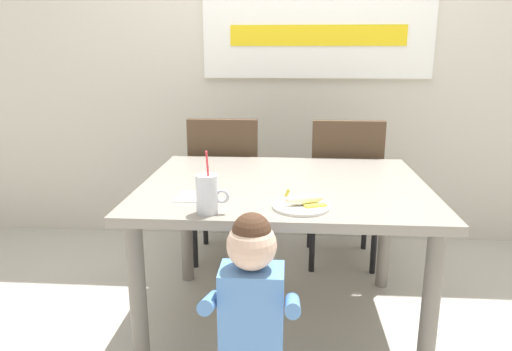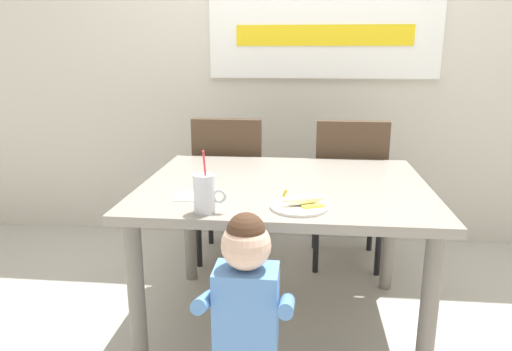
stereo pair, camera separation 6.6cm
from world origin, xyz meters
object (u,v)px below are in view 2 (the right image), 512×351
(milk_cup, at_px, (205,196))
(paper_napkin, at_px, (193,196))
(dining_table, at_px, (284,202))
(peeled_banana, at_px, (303,200))
(dining_chair_right, at_px, (348,186))
(snack_plate, at_px, (299,207))
(dining_chair_left, at_px, (230,182))
(toddler_standing, at_px, (246,299))

(milk_cup, relative_size, paper_napkin, 1.67)
(dining_table, distance_m, peeled_banana, 0.39)
(dining_chair_right, bearing_deg, snack_plate, 75.14)
(dining_chair_right, xyz_separation_m, milk_cup, (-0.65, -1.18, 0.28))
(milk_cup, distance_m, peeled_banana, 0.39)
(snack_plate, bearing_deg, dining_chair_left, 112.33)
(dining_table, bearing_deg, milk_cup, -122.04)
(snack_plate, xyz_separation_m, paper_napkin, (-0.45, 0.11, -0.00))
(dining_chair_left, relative_size, milk_cup, 3.84)
(milk_cup, height_order, paper_napkin, milk_cup)
(toddler_standing, height_order, peeled_banana, toddler_standing)
(dining_table, relative_size, dining_chair_right, 1.38)
(snack_plate, bearing_deg, toddler_standing, -117.67)
(dining_chair_left, relative_size, dining_chair_right, 1.00)
(dining_chair_right, distance_m, paper_napkin, 1.25)
(toddler_standing, bearing_deg, milk_cup, 128.22)
(peeled_banana, bearing_deg, dining_chair_right, 75.81)
(dining_chair_right, height_order, peeled_banana, dining_chair_right)
(milk_cup, bearing_deg, dining_table, 57.96)
(dining_chair_left, height_order, snack_plate, dining_chair_left)
(snack_plate, height_order, paper_napkin, snack_plate)
(dining_table, xyz_separation_m, peeled_banana, (0.09, -0.36, 0.13))
(milk_cup, bearing_deg, dining_chair_right, 61.24)
(dining_chair_right, bearing_deg, dining_chair_left, -0.49)
(dining_chair_left, bearing_deg, dining_table, 117.28)
(toddler_standing, distance_m, milk_cup, 0.42)
(dining_chair_left, height_order, paper_napkin, dining_chair_left)
(peeled_banana, bearing_deg, paper_napkin, 167.86)
(dining_chair_right, xyz_separation_m, toddler_standing, (-0.46, -1.42, -0.02))
(toddler_standing, relative_size, paper_napkin, 5.59)
(peeled_banana, bearing_deg, toddler_standing, -119.22)
(toddler_standing, relative_size, peeled_banana, 4.77)
(dining_table, bearing_deg, paper_napkin, -145.59)
(dining_table, distance_m, dining_chair_left, 0.83)
(dining_table, distance_m, dining_chair_right, 0.82)
(dining_chair_right, relative_size, peeled_banana, 5.47)
(dining_table, relative_size, paper_napkin, 8.81)
(dining_chair_left, distance_m, peeled_banana, 1.21)
(dining_table, xyz_separation_m, toddler_standing, (-0.10, -0.69, -0.13))
(dining_table, relative_size, dining_chair_left, 1.38)
(dining_table, xyz_separation_m, milk_cup, (-0.28, -0.45, 0.16))
(dining_chair_right, height_order, milk_cup, milk_cup)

